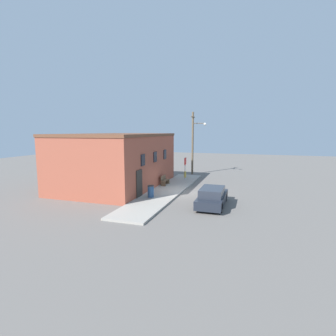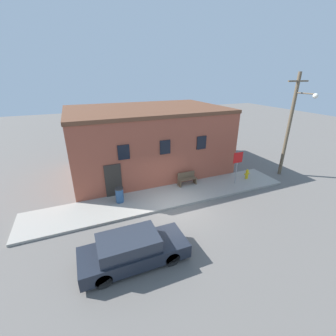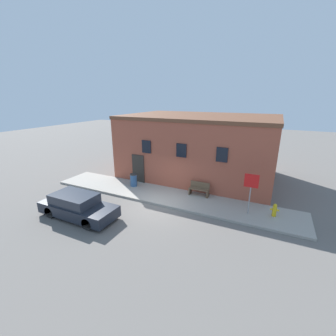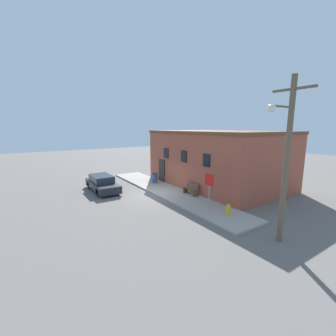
# 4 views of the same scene
# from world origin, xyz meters

# --- Properties ---
(ground_plane) EXTENTS (80.00, 80.00, 0.00)m
(ground_plane) POSITION_xyz_m (0.00, 0.00, 0.00)
(ground_plane) COLOR #66605B
(sidewalk) EXTENTS (16.42, 2.66, 0.13)m
(sidewalk) POSITION_xyz_m (0.00, 1.33, 0.07)
(sidewalk) COLOR #9E998E
(sidewalk) RESTS_ON ground
(brick_building) EXTENTS (11.48, 7.57, 4.89)m
(brick_building) POSITION_xyz_m (0.49, 6.39, 2.44)
(brick_building) COLOR #9E4C38
(brick_building) RESTS_ON ground
(fire_hydrant) EXTENTS (0.45, 0.21, 0.72)m
(fire_hydrant) POSITION_xyz_m (6.39, 1.43, 0.49)
(fire_hydrant) COLOR gold
(fire_hydrant) RESTS_ON sidewalk
(stop_sign) EXTENTS (0.73, 0.06, 2.28)m
(stop_sign) POSITION_xyz_m (5.10, 1.10, 1.75)
(stop_sign) COLOR gray
(stop_sign) RESTS_ON sidewalk
(bench) EXTENTS (1.27, 0.44, 0.88)m
(bench) POSITION_xyz_m (1.94, 2.25, 0.55)
(bench) COLOR brown
(bench) RESTS_ON sidewalk
(trash_bin) EXTENTS (0.49, 0.49, 0.91)m
(trash_bin) POSITION_xyz_m (-2.77, 1.75, 0.59)
(trash_bin) COLOR #2D517F
(trash_bin) RESTS_ON sidewalk
(parked_car) EXTENTS (4.33, 1.69, 1.29)m
(parked_car) POSITION_xyz_m (-3.19, -2.97, 0.62)
(parked_car) COLOR black
(parked_car) RESTS_ON ground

